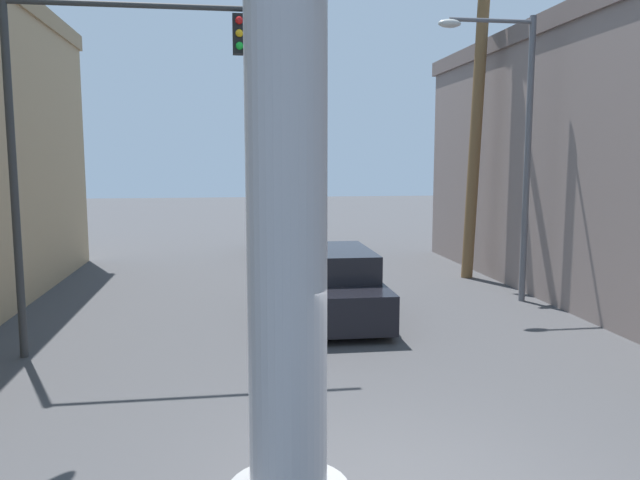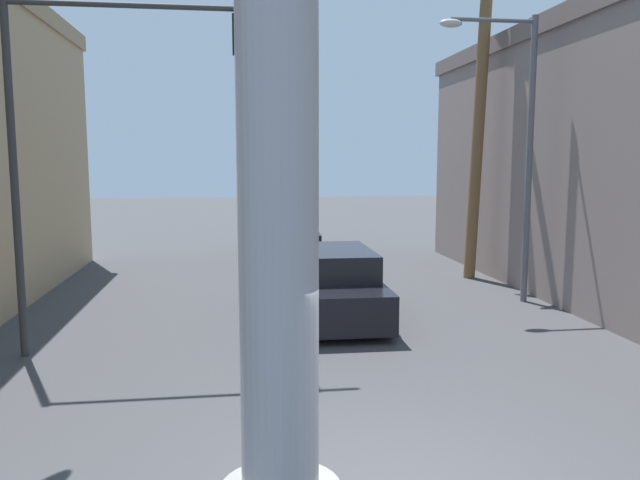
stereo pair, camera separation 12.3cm
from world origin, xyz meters
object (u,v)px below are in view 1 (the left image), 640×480
(neon_sign_pole, at_px, (286,11))
(palm_tree_mid_right, at_px, (478,92))
(traffic_light_mast, at_px, (92,112))
(street_lamp, at_px, (514,132))
(car_far, at_px, (289,234))
(car_lead, at_px, (332,284))

(neon_sign_pole, distance_m, palm_tree_mid_right, 14.41)
(neon_sign_pole, distance_m, traffic_light_mast, 7.14)
(street_lamp, bearing_deg, palm_tree_mid_right, 84.35)
(neon_sign_pole, relative_size, car_far, 2.11)
(neon_sign_pole, height_order, street_lamp, neon_sign_pole)
(car_far, relative_size, palm_tree_mid_right, 0.53)
(traffic_light_mast, distance_m, palm_tree_mid_right, 11.52)
(neon_sign_pole, xyz_separation_m, traffic_light_mast, (-2.85, 6.53, -0.34))
(car_lead, xyz_separation_m, car_far, (-0.04, 9.83, -0.00))
(neon_sign_pole, height_order, traffic_light_mast, neon_sign_pole)
(car_lead, relative_size, car_far, 1.02)
(car_lead, height_order, car_far, same)
(neon_sign_pole, xyz_separation_m, car_far, (1.81, 18.57, -4.03))
(car_far, xyz_separation_m, palm_tree_mid_right, (5.03, -5.90, 4.83))
(neon_sign_pole, relative_size, street_lamp, 1.46)
(traffic_light_mast, height_order, car_far, traffic_light_mast)
(car_far, bearing_deg, car_lead, -89.79)
(traffic_light_mast, xyz_separation_m, car_far, (4.67, 12.03, -3.69))
(car_lead, bearing_deg, street_lamp, 9.67)
(neon_sign_pole, distance_m, street_lamp, 11.57)
(palm_tree_mid_right, bearing_deg, car_lead, -141.82)
(neon_sign_pole, distance_m, car_lead, 9.80)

